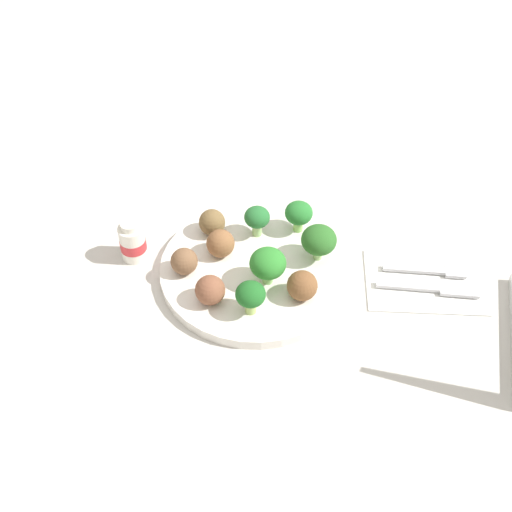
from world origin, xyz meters
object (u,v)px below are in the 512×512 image
broccoli_floret_mid_left (251,295)px  meatball_back_right (210,290)px  broccoli_floret_mid_right (319,240)px  meatball_front_left (184,261)px  meatball_far_rim (212,222)px  knife (432,289)px  plate (256,269)px  napkin (425,281)px  fork (429,270)px  broccoli_floret_front_left (257,218)px  meatball_near_rim (302,286)px  meatball_mid_right (220,243)px  broccoli_floret_back_right (299,214)px  yogurt_bottle (133,242)px  broccoli_floret_near_rim (268,264)px

broccoli_floret_mid_left → meatball_back_right: size_ratio=1.22×
broccoli_floret_mid_right → meatball_front_left: (-0.19, -0.05, -0.02)m
meatball_far_rim → knife: meatball_far_rim is taller
plate → meatball_front_left: (-0.10, -0.03, 0.03)m
napkin → fork: (0.01, 0.02, 0.00)m
broccoli_floret_front_left → meatball_front_left: (-0.09, -0.09, -0.01)m
broccoli_floret_front_left → meatball_near_rim: (0.08, -0.12, -0.01)m
plate → meatball_back_right: 0.10m
knife → meatball_mid_right: bearing=176.9°
plate → napkin: plate is taller
plate → broccoli_floret_back_right: size_ratio=5.48×
meatball_mid_right → fork: meatball_mid_right is taller
plate → fork: bearing=8.2°
broccoli_floret_mid_left → meatball_back_right: (-0.06, 0.01, -0.01)m
broccoli_floret_front_left → fork: (0.26, -0.03, -0.04)m
meatball_mid_right → meatball_far_rim: meatball_mid_right is taller
broccoli_floret_mid_left → meatball_mid_right: bearing=120.3°
napkin → knife: bearing=-63.4°
broccoli_floret_mid_left → yogurt_bottle: 0.21m
broccoli_floret_mid_right → broccoli_floret_near_rim: 0.09m
broccoli_floret_back_right → meatball_front_left: broccoli_floret_back_right is taller
broccoli_floret_near_rim → meatball_far_rim: size_ratio=1.42×
broccoli_floret_near_rim → meatball_far_rim: broccoli_floret_near_rim is taller
meatball_front_left → meatball_far_rim: bearing=74.7°
meatball_mid_right → meatball_far_rim: size_ratio=1.04×
broccoli_floret_near_rim → meatball_front_left: bearing=178.7°
plate → broccoli_floret_near_rim: 0.06m
broccoli_floret_front_left → broccoli_floret_mid_left: bearing=-84.8°
broccoli_floret_mid_left → meatball_near_rim: 0.08m
broccoli_floret_mid_left → broccoli_floret_front_left: bearing=95.2°
yogurt_bottle → broccoli_floret_mid_left: bearing=-26.3°
broccoli_floret_mid_right → yogurt_bottle: bearing=-175.4°
broccoli_floret_near_rim → knife: bearing=6.9°
plate → yogurt_bottle: 0.19m
broccoli_floret_mid_left → yogurt_bottle: same height
broccoli_floret_back_right → napkin: bearing=-19.3°
broccoli_floret_mid_right → meatball_near_rim: 0.08m
broccoli_floret_front_left → broccoli_floret_mid_right: 0.10m
meatball_near_rim → meatball_back_right: 0.13m
broccoli_floret_mid_right → broccoli_floret_mid_left: (-0.08, -0.12, -0.00)m
broccoli_floret_mid_right → meatball_far_rim: bearing=169.1°
broccoli_floret_near_rim → broccoli_floret_mid_left: bearing=-104.6°
fork → meatball_mid_right: bearing=-176.4°
broccoli_floret_front_left → fork: broccoli_floret_front_left is taller
meatball_back_right → broccoli_floret_mid_right: bearing=36.9°
broccoli_floret_front_left → knife: size_ratio=0.34×
broccoli_floret_front_left → meatball_far_rim: broccoli_floret_front_left is taller
meatball_far_rim → knife: bearing=-10.4°
broccoli_floret_mid_right → fork: 0.17m
fork → knife: same height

